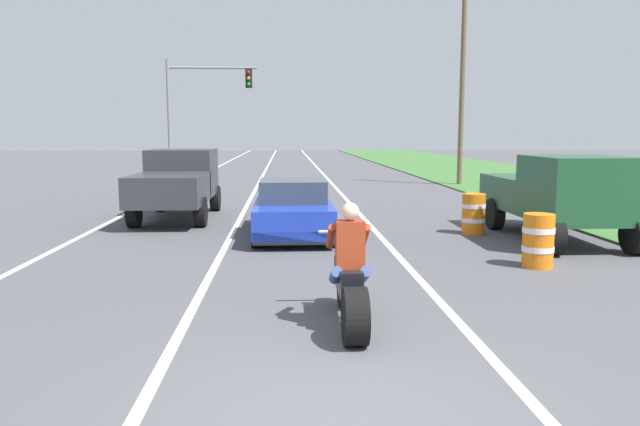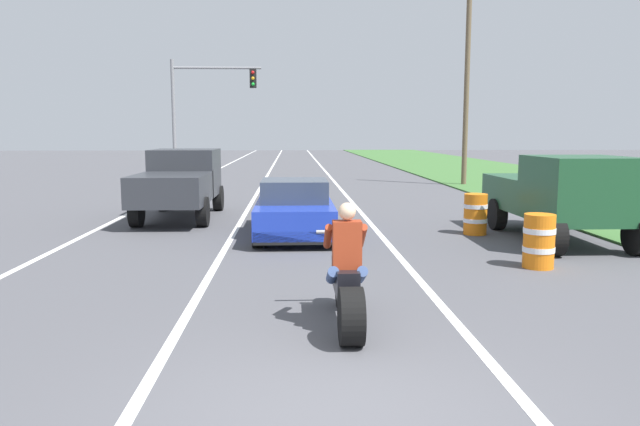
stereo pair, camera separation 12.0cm
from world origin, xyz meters
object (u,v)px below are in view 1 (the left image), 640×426
object	(u,v)px
motorcycle_with_rider	(350,283)
traffic_light_mast_near	(196,102)
pickup_truck_right_shoulder_dark_green	(557,193)
pickup_truck_left_lane_dark_grey	(177,181)
sports_car_blue	(293,210)
construction_barrel_nearest	(538,240)
construction_barrel_mid	(473,214)

from	to	relation	value
motorcycle_with_rider	traffic_light_mast_near	xyz separation A→B (m)	(-5.13, 22.48, 3.39)
pickup_truck_right_shoulder_dark_green	traffic_light_mast_near	size ratio (longest dim) A/B	0.80
pickup_truck_left_lane_dark_grey	traffic_light_mast_near	size ratio (longest dim) A/B	0.80
sports_car_blue	construction_barrel_nearest	bearing A→B (deg)	-39.79
sports_car_blue	pickup_truck_left_lane_dark_grey	bearing A→B (deg)	137.11
pickup_truck_right_shoulder_dark_green	construction_barrel_mid	distance (m)	1.99
pickup_truck_left_lane_dark_grey	traffic_light_mast_near	distance (m)	12.78
motorcycle_with_rider	pickup_truck_left_lane_dark_grey	world-z (taller)	pickup_truck_left_lane_dark_grey
pickup_truck_right_shoulder_dark_green	motorcycle_with_rider	bearing A→B (deg)	-132.15
pickup_truck_right_shoulder_dark_green	traffic_light_mast_near	distance (m)	19.77
construction_barrel_mid	motorcycle_with_rider	bearing A→B (deg)	-118.69
pickup_truck_left_lane_dark_grey	pickup_truck_right_shoulder_dark_green	distance (m)	10.23
sports_car_blue	traffic_light_mast_near	xyz separation A→B (m)	(-4.49, 15.46, 3.35)
sports_car_blue	construction_barrel_mid	bearing A→B (deg)	-0.90
construction_barrel_nearest	sports_car_blue	bearing A→B (deg)	140.21
pickup_truck_left_lane_dark_grey	construction_barrel_nearest	xyz separation A→B (m)	(7.78, -6.80, -0.60)
traffic_light_mast_near	construction_barrel_mid	distance (m)	18.25
traffic_light_mast_near	construction_barrel_mid	xyz separation A→B (m)	(8.93, -15.53, -3.48)
pickup_truck_left_lane_dark_grey	pickup_truck_right_shoulder_dark_green	world-z (taller)	same
pickup_truck_right_shoulder_dark_green	construction_barrel_nearest	size ratio (longest dim) A/B	4.80
pickup_truck_right_shoulder_dark_green	construction_barrel_nearest	xyz separation A→B (m)	(-1.61, -2.76, -0.60)
construction_barrel_mid	traffic_light_mast_near	bearing A→B (deg)	119.89
motorcycle_with_rider	pickup_truck_left_lane_dark_grey	xyz separation A→B (m)	(-3.93, 10.08, 0.51)
construction_barrel_nearest	construction_barrel_mid	world-z (taller)	same
pickup_truck_right_shoulder_dark_green	traffic_light_mast_near	bearing A→B (deg)	122.78
pickup_truck_left_lane_dark_grey	pickup_truck_right_shoulder_dark_green	xyz separation A→B (m)	(9.39, -4.04, 0.00)
traffic_light_mast_near	construction_barrel_nearest	world-z (taller)	traffic_light_mast_near
pickup_truck_left_lane_dark_grey	construction_barrel_nearest	distance (m)	10.35
construction_barrel_nearest	construction_barrel_mid	bearing A→B (deg)	90.84
traffic_light_mast_near	construction_barrel_mid	world-z (taller)	traffic_light_mast_near
motorcycle_with_rider	pickup_truck_right_shoulder_dark_green	bearing A→B (deg)	47.85
pickup_truck_left_lane_dark_grey	traffic_light_mast_near	bearing A→B (deg)	95.51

